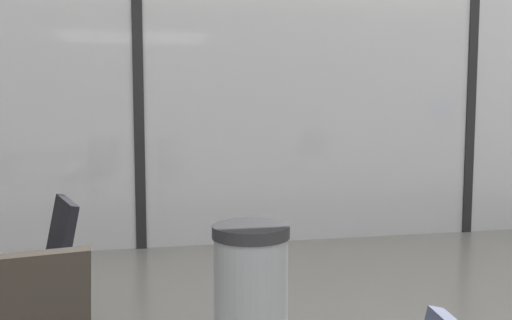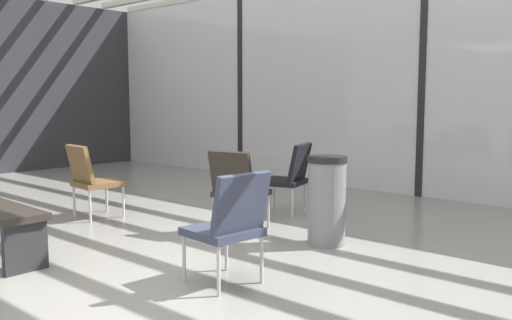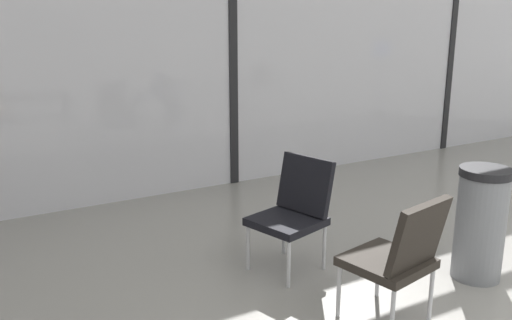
# 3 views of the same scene
# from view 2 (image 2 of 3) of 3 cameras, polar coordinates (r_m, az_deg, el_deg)

# --- Properties ---
(ground_plane) EXTENTS (60.00, 60.00, 0.00)m
(ground_plane) POSITION_cam_2_polar(r_m,az_deg,el_deg) (4.28, -14.86, -12.93)
(ground_plane) COLOR gray
(glass_curtain_wall) EXTENTS (14.00, 0.08, 3.29)m
(glass_curtain_wall) POSITION_cam_2_polar(r_m,az_deg,el_deg) (8.16, 17.02, 7.85)
(glass_curtain_wall) COLOR silver
(glass_curtain_wall) RESTS_ON ground
(window_mullion_0) EXTENTS (0.10, 0.12, 3.29)m
(window_mullion_0) POSITION_cam_2_polar(r_m,az_deg,el_deg) (10.12, -1.50, 7.80)
(window_mullion_0) COLOR black
(window_mullion_0) RESTS_ON ground
(window_mullion_1) EXTENTS (0.10, 0.12, 3.29)m
(window_mullion_1) POSITION_cam_2_polar(r_m,az_deg,el_deg) (8.16, 17.02, 7.85)
(window_mullion_1) COLOR black
(window_mullion_1) RESTS_ON ground
(lounge_chair_0) EXTENTS (0.53, 0.57, 0.87)m
(lounge_chair_0) POSITION_cam_2_polar(r_m,az_deg,el_deg) (6.69, -16.82, -1.66)
(lounge_chair_0) COLOR brown
(lounge_chair_0) RESTS_ON ground
(lounge_chair_1) EXTENTS (0.57, 0.61, 0.87)m
(lounge_chair_1) POSITION_cam_2_polar(r_m,az_deg,el_deg) (5.75, -1.96, -2.67)
(lounge_chair_1) COLOR #28231E
(lounge_chair_1) RESTS_ON ground
(lounge_chair_2) EXTENTS (0.64, 0.61, 0.87)m
(lounge_chair_2) POSITION_cam_2_polar(r_m,az_deg,el_deg) (6.59, 3.54, -1.51)
(lounge_chair_2) COLOR black
(lounge_chair_2) RESTS_ON ground
(lounge_chair_3) EXTENTS (0.57, 0.53, 0.87)m
(lounge_chair_3) POSITION_cam_2_polar(r_m,az_deg,el_deg) (4.10, -2.73, -6.38)
(lounge_chair_3) COLOR #33384C
(lounge_chair_3) RESTS_ON ground
(trash_bin) EXTENTS (0.38, 0.38, 0.86)m
(trash_bin) POSITION_cam_2_polar(r_m,az_deg,el_deg) (5.29, 7.38, -4.19)
(trash_bin) COLOR slate
(trash_bin) RESTS_ON ground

